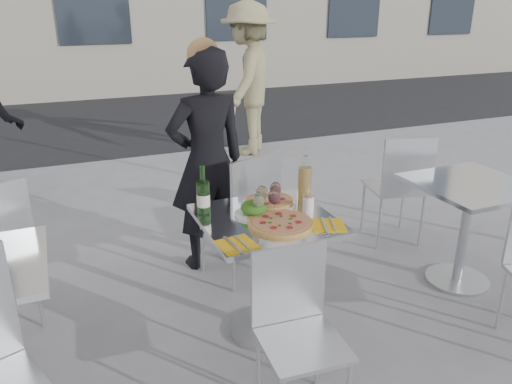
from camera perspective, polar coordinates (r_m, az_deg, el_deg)
name	(u,v)px	position (r m, az deg, el deg)	size (l,w,h in m)	color
ground	(265,330)	(3.16, 1.08, -15.48)	(80.00, 80.00, 0.00)	slate
street_asphalt	(116,118)	(9.09, -15.70, 8.15)	(24.00, 5.00, 0.00)	black
main_table	(266,251)	(2.88, 1.15, -6.79)	(0.72, 0.72, 0.75)	#B7BABF
side_table_right	(468,212)	(3.69, 23.04, -2.11)	(0.72, 0.72, 0.75)	#B7BABF
chair_far	(246,207)	(3.43, -1.18, -1.69)	(0.55, 0.55, 0.94)	silver
chair_near	(296,320)	(2.41, 4.60, -14.35)	(0.40, 0.41, 0.82)	silver
side_chair_rfar	(400,181)	(4.12, 16.17, 1.23)	(0.51, 0.52, 0.93)	silver
woman_diner	(207,162)	(3.59, -5.60, 3.43)	(0.59, 0.39, 1.61)	black
pedestrian_b	(248,80)	(6.50, -0.91, 12.70)	(1.23, 0.71, 1.91)	#948A5F
pizza_near	(280,223)	(2.70, 2.80, -3.53)	(0.35, 0.35, 0.02)	tan
pizza_far	(269,202)	(2.96, 1.51, -1.11)	(0.32, 0.32, 0.03)	white
salad_plate	(254,209)	(2.80, -0.25, -1.96)	(0.22, 0.22, 0.09)	white
wine_bottle	(203,196)	(2.79, -6.05, -0.46)	(0.07, 0.08, 0.29)	#295B22
carafe	(305,184)	(2.97, 5.58, 0.94)	(0.08, 0.08, 0.29)	tan
sugar_shaker	(308,203)	(2.86, 5.99, -1.21)	(0.06, 0.06, 0.11)	white
wineglass_white_a	(259,200)	(2.73, 0.30, -0.96)	(0.07, 0.07, 0.16)	white
wineglass_white_b	(262,194)	(2.83, 0.71, -0.18)	(0.07, 0.07, 0.16)	white
wineglass_red_a	(274,198)	(2.76, 2.09, -0.69)	(0.07, 0.07, 0.16)	white
wineglass_red_b	(276,190)	(2.88, 2.25, 0.25)	(0.07, 0.07, 0.16)	white
napkin_left	(237,244)	(2.48, -2.23, -6.00)	(0.20, 0.20, 0.01)	yellow
napkin_right	(328,225)	(2.71, 8.23, -3.76)	(0.23, 0.23, 0.01)	yellow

